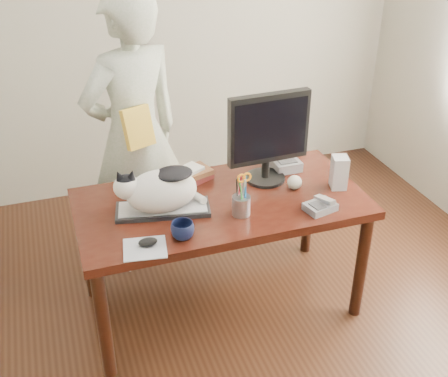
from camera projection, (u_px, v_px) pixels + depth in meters
room at (267, 147)px, 2.32m from camera, size 4.50×4.50×4.50m
desk at (217, 215)px, 3.25m from camera, size 1.60×0.80×0.75m
keyboard at (163, 209)px, 3.00m from camera, size 0.53×0.28×0.03m
cat at (159, 189)px, 2.94m from camera, size 0.49×0.30×0.28m
monitor at (269, 133)px, 3.15m from camera, size 0.48×0.24×0.54m
pen_cup at (241, 203)px, 2.95m from camera, size 0.11×0.11×0.25m
mousepad at (145, 248)px, 2.72m from camera, size 0.23×0.22×0.00m
mouse at (148, 242)px, 2.73m from camera, size 0.10×0.07×0.04m
coffee_mug at (183, 230)px, 2.77m from camera, size 0.16×0.16×0.09m
phone at (321, 206)px, 3.01m from camera, size 0.18×0.16×0.07m
speaker at (339, 172)px, 3.19m from camera, size 0.11×0.12×0.19m
baseball at (295, 182)px, 3.20m from camera, size 0.08×0.08×0.08m
book_stack at (192, 174)px, 3.30m from camera, size 0.27×0.24×0.08m
calculator at (283, 162)px, 3.44m from camera, size 0.17×0.22×0.07m
person at (134, 137)px, 3.44m from camera, size 0.78×0.64×1.83m
held_book at (138, 127)px, 3.23m from camera, size 0.20×0.16×0.24m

